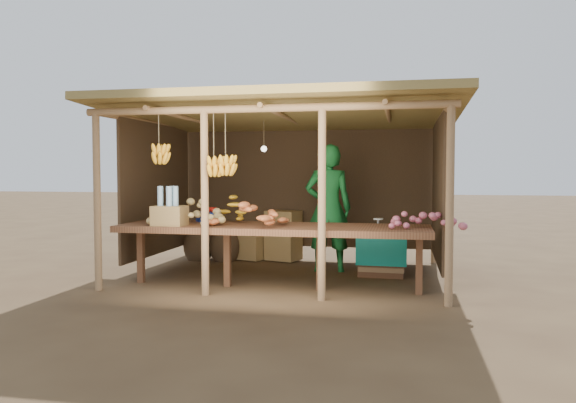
# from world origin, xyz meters

# --- Properties ---
(ground) EXTENTS (60.00, 60.00, 0.00)m
(ground) POSITION_xyz_m (0.00, 0.00, 0.00)
(ground) COLOR brown
(ground) RESTS_ON ground
(stall_structure) EXTENTS (4.70, 3.50, 2.43)m
(stall_structure) POSITION_xyz_m (-0.07, 0.07, 1.92)
(stall_structure) COLOR #A17A53
(stall_structure) RESTS_ON ground
(counter) EXTENTS (3.90, 1.05, 0.80)m
(counter) POSITION_xyz_m (0.00, -0.95, 0.74)
(counter) COLOR brown
(counter) RESTS_ON ground
(potato_heap) EXTENTS (1.09, 0.88, 0.36)m
(potato_heap) POSITION_xyz_m (-1.05, -1.02, 0.98)
(potato_heap) COLOR tan
(potato_heap) RESTS_ON counter
(sweet_potato_heap) EXTENTS (1.14, 0.80, 0.36)m
(sweet_potato_heap) POSITION_xyz_m (-0.23, -1.16, 0.98)
(sweet_potato_heap) COLOR #BF6031
(sweet_potato_heap) RESTS_ON counter
(onion_heap) EXTENTS (1.03, 0.80, 0.36)m
(onion_heap) POSITION_xyz_m (1.84, -1.04, 0.98)
(onion_heap) COLOR #CB6377
(onion_heap) RESTS_ON counter
(banana_pile) EXTENTS (0.64, 0.47, 0.35)m
(banana_pile) POSITION_xyz_m (-0.64, -0.63, 0.97)
(banana_pile) COLOR yellow
(banana_pile) RESTS_ON counter
(tomato_basin) EXTENTS (0.36, 0.36, 0.19)m
(tomato_basin) POSITION_xyz_m (-0.98, -0.56, 0.88)
(tomato_basin) COLOR navy
(tomato_basin) RESTS_ON counter
(bottle_box) EXTENTS (0.39, 0.31, 0.50)m
(bottle_box) POSITION_xyz_m (-1.25, -1.25, 0.99)
(bottle_box) COLOR #9B7945
(bottle_box) RESTS_ON counter
(vendor) EXTENTS (0.74, 0.54, 1.87)m
(vendor) POSITION_xyz_m (0.53, 0.41, 0.94)
(vendor) COLOR #186C2D
(vendor) RESTS_ON ground
(tarp_crate) EXTENTS (0.72, 0.63, 0.83)m
(tarp_crate) POSITION_xyz_m (1.31, 0.24, 0.34)
(tarp_crate) COLOR brown
(tarp_crate) RESTS_ON ground
(carton_stack) EXTENTS (1.16, 0.54, 0.81)m
(carton_stack) POSITION_xyz_m (-0.51, 1.20, 0.36)
(carton_stack) COLOR #9B7945
(carton_stack) RESTS_ON ground
(burlap_sacks) EXTENTS (0.96, 0.51, 0.68)m
(burlap_sacks) POSITION_xyz_m (-1.51, 1.04, 0.30)
(burlap_sacks) COLOR #4A3622
(burlap_sacks) RESTS_ON ground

